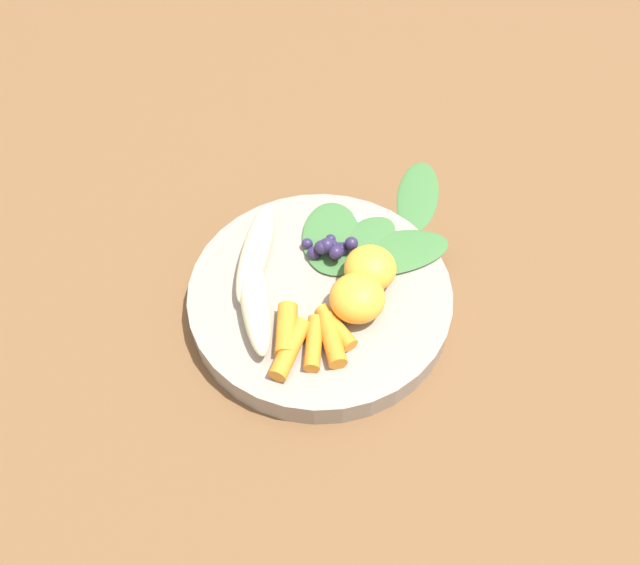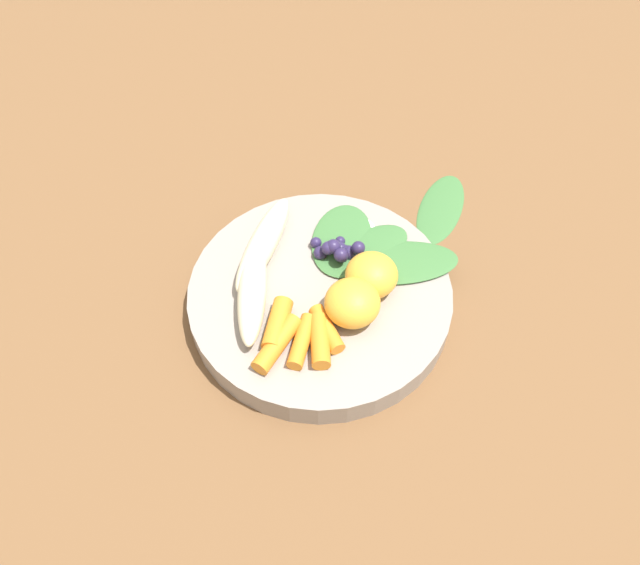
{
  "view_description": "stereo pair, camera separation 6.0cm",
  "coord_description": "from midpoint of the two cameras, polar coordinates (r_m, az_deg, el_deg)",
  "views": [
    {
      "loc": [
        0.21,
        -0.29,
        0.52
      ],
      "look_at": [
        0.0,
        0.0,
        0.04
      ],
      "focal_mm": 35.75,
      "sensor_mm": 36.0,
      "label": 1
    },
    {
      "loc": [
        0.26,
        -0.25,
        0.52
      ],
      "look_at": [
        0.0,
        0.0,
        0.04
      ],
      "focal_mm": 35.75,
      "sensor_mm": 36.0,
      "label": 2
    }
  ],
  "objects": [
    {
      "name": "kale_leaf_left",
      "position": [
        0.63,
        3.7,
        2.49
      ],
      "size": [
        0.12,
        0.13,
        0.01
      ],
      "primitive_type": "ellipsoid",
      "rotation": [
        0.0,
        0.0,
        7.18
      ],
      "color": "#3D7038",
      "rests_on": "bowl"
    },
    {
      "name": "carrot_small",
      "position": [
        0.58,
        -1.56,
        -4.24
      ],
      "size": [
        0.05,
        0.03,
        0.01
      ],
      "primitive_type": "cylinder",
      "rotation": [
        0.0,
        1.57,
        5.94
      ],
      "color": "orange",
      "rests_on": "bowl"
    },
    {
      "name": "kale_leaf_stray",
      "position": [
        0.73,
        6.53,
        7.69
      ],
      "size": [
        0.09,
        0.12,
        0.01
      ],
      "primitive_type": "ellipsoid",
      "rotation": [
        0.0,
        0.0,
        2.0
      ],
      "color": "#3D7038",
      "rests_on": "ground_plane"
    },
    {
      "name": "blueberry_pile",
      "position": [
        0.63,
        -1.74,
        2.91
      ],
      "size": [
        0.05,
        0.04,
        0.03
      ],
      "color": "#2D234C",
      "rests_on": "bowl"
    },
    {
      "name": "orange_segment_far",
      "position": [
        0.58,
        0.26,
        -1.76
      ],
      "size": [
        0.05,
        0.05,
        0.04
      ],
      "primitive_type": "ellipsoid",
      "color": "#F4A833",
      "rests_on": "bowl"
    },
    {
      "name": "banana_peeled_left",
      "position": [
        0.59,
        -8.8,
        -1.54
      ],
      "size": [
        0.11,
        0.11,
        0.03
      ],
      "primitive_type": "ellipsoid",
      "rotation": [
        0.0,
        0.0,
        5.52
      ],
      "color": "beige",
      "rests_on": "bowl"
    },
    {
      "name": "carrot_rear",
      "position": [
        0.57,
        -1.97,
        -5.37
      ],
      "size": [
        0.05,
        0.05,
        0.02
      ],
      "primitive_type": "cylinder",
      "rotation": [
        0.0,
        1.57,
        5.56
      ],
      "color": "orange",
      "rests_on": "bowl"
    },
    {
      "name": "orange_segment_near",
      "position": [
        0.6,
        1.66,
        1.08
      ],
      "size": [
        0.05,
        0.05,
        0.04
      ],
      "primitive_type": "ellipsoid",
      "color": "#F4A833",
      "rests_on": "bowl"
    },
    {
      "name": "carrot_mid_left",
      "position": [
        0.57,
        -5.77,
        -6.15
      ],
      "size": [
        0.03,
        0.06,
        0.02
      ],
      "primitive_type": "cylinder",
      "rotation": [
        0.0,
        1.57,
        4.99
      ],
      "color": "orange",
      "rests_on": "bowl"
    },
    {
      "name": "carrot_mid_right",
      "position": [
        0.57,
        -3.6,
        -5.64
      ],
      "size": [
        0.04,
        0.05,
        0.01
      ],
      "primitive_type": "cylinder",
      "rotation": [
        0.0,
        1.57,
        5.27
      ],
      "color": "orange",
      "rests_on": "bowl"
    },
    {
      "name": "bowl",
      "position": [
        0.62,
        -2.77,
        -1.52
      ],
      "size": [
        0.25,
        0.25,
        0.03
      ],
      "primitive_type": "cylinder",
      "color": "gray",
      "rests_on": "ground_plane"
    },
    {
      "name": "coconut_shred_patch",
      "position": [
        0.66,
        -0.32,
        4.83
      ],
      "size": [
        0.04,
        0.04,
        0.0
      ],
      "primitive_type": "cylinder",
      "color": "white",
      "rests_on": "bowl"
    },
    {
      "name": "kale_leaf_rear",
      "position": [
        0.65,
        -1.58,
        3.9
      ],
      "size": [
        0.11,
        0.11,
        0.01
      ],
      "primitive_type": "ellipsoid",
      "rotation": [
        0.0,
        0.0,
        8.48
      ],
      "color": "#3D7038",
      "rests_on": "bowl"
    },
    {
      "name": "banana_peeled_right",
      "position": [
        0.63,
        -8.5,
        2.63
      ],
      "size": [
        0.08,
        0.12,
        0.03
      ],
      "primitive_type": "ellipsoid",
      "rotation": [
        0.0,
        0.0,
        5.19
      ],
      "color": "beige",
      "rests_on": "bowl"
    },
    {
      "name": "carrot_front",
      "position": [
        0.58,
        -6.02,
        -4.43
      ],
      "size": [
        0.04,
        0.05,
        0.02
      ],
      "primitive_type": "cylinder",
      "rotation": [
        0.0,
        1.57,
        5.32
      ],
      "color": "orange",
      "rests_on": "bowl"
    },
    {
      "name": "ground_plane",
      "position": [
        0.63,
        -2.72,
        -2.26
      ],
      "size": [
        2.4,
        2.4,
        0.0
      ],
      "primitive_type": "plane",
      "color": "brown"
    },
    {
      "name": "kale_leaf_right",
      "position": [
        0.64,
        0.74,
        3.18
      ],
      "size": [
        0.06,
        0.1,
        0.01
      ],
      "primitive_type": "ellipsoid",
      "rotation": [
        0.0,
        0.0,
        7.7
      ],
      "color": "#3D7038",
      "rests_on": "bowl"
    }
  ]
}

